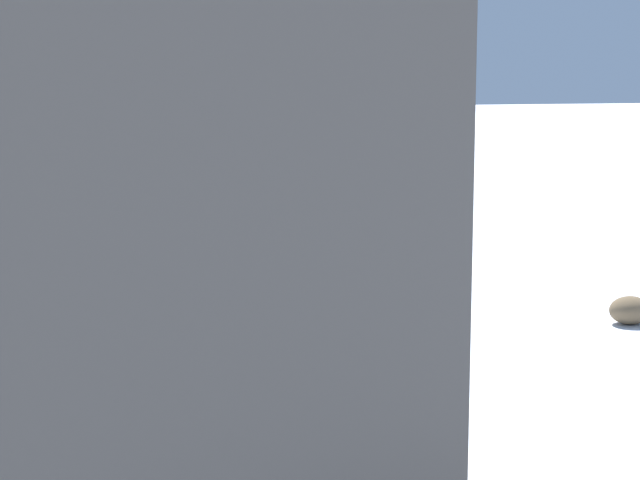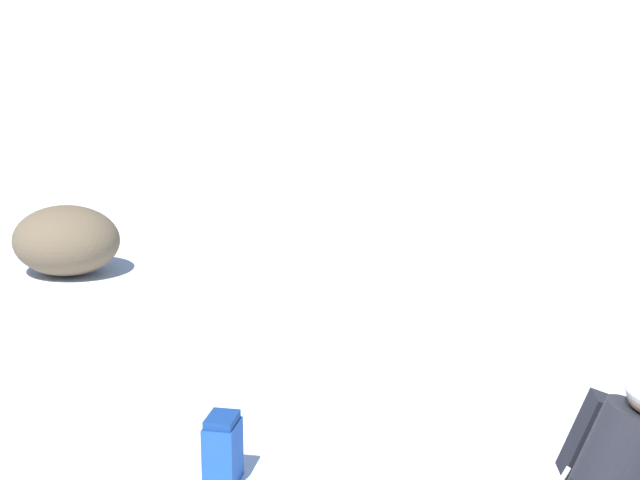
{
  "view_description": "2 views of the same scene",
  "coord_description": "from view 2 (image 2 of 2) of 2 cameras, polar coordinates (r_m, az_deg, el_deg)",
  "views": [
    {
      "loc": [
        5.11,
        16.36,
        3.88
      ],
      "look_at": [
        -0.91,
        3.18,
        1.75
      ],
      "focal_mm": 60.0,
      "sensor_mm": 36.0,
      "label": 1
    },
    {
      "loc": [
        -1.09,
        -4.71,
        3.53
      ],
      "look_at": [
        -2.12,
        3.7,
        1.35
      ],
      "focal_mm": 60.0,
      "sensor_mm": 36.0,
      "label": 2
    }
  ],
  "objects": [
    {
      "name": "exposed_boulder_1",
      "position": [
        12.83,
        -13.39,
        -0.02
      ],
      "size": [
        1.26,
        1.07,
        0.82
      ],
      "primitive_type": "ellipsoid",
      "color": "brown",
      "rests_on": "ground"
    },
    {
      "name": "spare_backpack",
      "position": [
        7.65,
        -5.22,
        -11.07
      ],
      "size": [
        0.24,
        0.32,
        0.5
      ],
      "rotation": [
        0.0,
        0.0,
        1.49
      ],
      "color": "#194293",
      "rests_on": "ground"
    }
  ]
}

